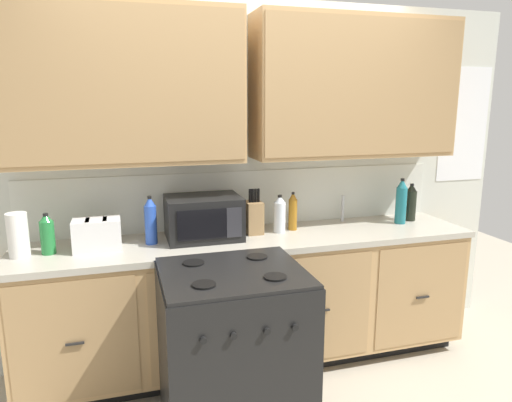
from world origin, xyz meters
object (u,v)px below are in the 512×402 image
object	(u,v)px
bottle_dark	(411,202)
bottle_clear	(280,214)
toaster	(97,234)
bottle_blue	(151,221)
paper_towel_roll	(18,235)
knife_block	(254,217)
bottle_teal	(401,202)
microwave	(203,218)
bottle_green	(47,234)
bottle_amber	(293,211)
stove_range	(234,352)

from	to	relation	value
bottle_dark	bottle_clear	bearing A→B (deg)	-178.25
toaster	bottle_blue	distance (m)	0.33
paper_towel_roll	bottle_clear	distance (m)	1.62
knife_block	bottle_blue	bearing A→B (deg)	-175.83
bottle_clear	bottle_teal	xyz separation A→B (m)	(0.94, -0.02, 0.04)
bottle_blue	microwave	bearing A→B (deg)	4.65
bottle_dark	bottle_blue	bearing A→B (deg)	-178.25
knife_block	bottle_blue	size ratio (longest dim) A/B	1.01
knife_block	bottle_clear	xyz separation A→B (m)	(0.18, -0.02, 0.01)
bottle_green	microwave	bearing A→B (deg)	3.71
bottle_amber	toaster	bearing A→B (deg)	-176.06
microwave	bottle_clear	size ratio (longest dim) A/B	1.83
toaster	paper_towel_roll	bearing A→B (deg)	-178.30
bottle_teal	bottle_blue	size ratio (longest dim) A/B	1.09
paper_towel_roll	stove_range	bearing A→B (deg)	-28.97
microwave	toaster	distance (m)	0.67
bottle_amber	bottle_clear	distance (m)	0.11
microwave	bottle_amber	world-z (taller)	microwave
microwave	bottle_teal	size ratio (longest dim) A/B	1.43
stove_range	microwave	distance (m)	0.91
stove_range	bottle_blue	world-z (taller)	bottle_blue
stove_range	bottle_clear	size ratio (longest dim) A/B	3.63
bottle_green	bottle_blue	distance (m)	0.60
stove_range	bottle_amber	bearing A→B (deg)	50.03
bottle_green	bottle_blue	bearing A→B (deg)	3.17
bottle_dark	paper_towel_roll	bearing A→B (deg)	-177.79
stove_range	bottle_dark	xyz separation A→B (m)	(1.56, 0.72, 0.59)
stove_range	bottle_blue	size ratio (longest dim) A/B	3.08
toaster	bottle_green	distance (m)	0.28
knife_block	bottle_blue	world-z (taller)	knife_block
stove_range	bottle_amber	xyz separation A→B (m)	(0.61, 0.72, 0.58)
bottle_clear	paper_towel_roll	bearing A→B (deg)	-177.48
paper_towel_roll	bottle_dark	size ratio (longest dim) A/B	0.92
microwave	bottle_teal	xyz separation A→B (m)	(1.46, -0.02, 0.02)
toaster	paper_towel_roll	distance (m)	0.43
bottle_amber	bottle_blue	size ratio (longest dim) A/B	0.88
bottle_clear	toaster	bearing A→B (deg)	-177.19
bottle_clear	bottle_green	size ratio (longest dim) A/B	1.06
microwave	bottle_amber	size ratio (longest dim) A/B	1.78
microwave	bottle_amber	distance (m)	0.64
bottle_clear	bottle_blue	world-z (taller)	bottle_blue
bottle_dark	microwave	bearing A→B (deg)	-178.88
paper_towel_roll	bottle_dark	xyz separation A→B (m)	(2.68, 0.10, 0.01)
bottle_amber	bottle_green	distance (m)	1.58
bottle_dark	bottle_blue	xyz separation A→B (m)	(-1.93, -0.06, 0.01)
stove_range	bottle_amber	world-z (taller)	bottle_amber
paper_towel_roll	bottle_clear	world-z (taller)	bottle_clear
paper_towel_roll	bottle_teal	xyz separation A→B (m)	(2.56, 0.05, 0.03)
bottle_amber	bottle_dark	distance (m)	0.95
stove_range	paper_towel_roll	xyz separation A→B (m)	(-1.12, 0.62, 0.58)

